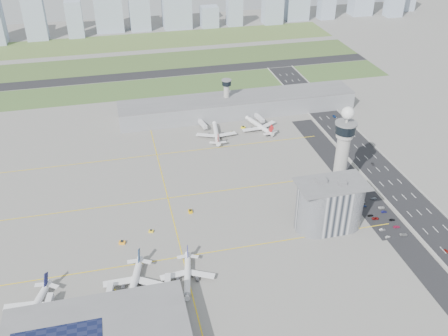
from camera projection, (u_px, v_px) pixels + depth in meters
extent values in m
plane|color=gray|center=(237.00, 216.00, 317.34)|extent=(1000.00, 1000.00, 0.00)
cube|color=#395528|center=(160.00, 87.00, 499.82)|extent=(480.00, 50.00, 0.08)
cube|color=#3D5327|center=(152.00, 62.00, 561.99)|extent=(480.00, 60.00, 0.08)
cube|color=#536C33|center=(145.00, 41.00, 628.30)|extent=(480.00, 70.00, 0.08)
cube|color=black|center=(156.00, 74.00, 530.48)|extent=(480.00, 22.00, 0.10)
cube|color=black|center=(400.00, 192.00, 340.29)|extent=(28.00, 500.00, 0.10)
cube|color=#9E9E99|center=(381.00, 194.00, 337.21)|extent=(0.60, 500.00, 1.20)
cube|color=#9E9E99|center=(418.00, 189.00, 342.80)|extent=(0.60, 500.00, 1.20)
cube|color=black|center=(373.00, 205.00, 327.01)|extent=(18.00, 260.00, 0.08)
cube|color=black|center=(379.00, 217.00, 316.66)|extent=(20.00, 44.00, 0.10)
cube|color=yellow|center=(183.00, 257.00, 284.49)|extent=(260.00, 0.60, 0.01)
cube|color=yellow|center=(168.00, 198.00, 334.22)|extent=(260.00, 0.60, 0.01)
cube|color=yellow|center=(157.00, 155.00, 383.95)|extent=(260.00, 0.60, 0.01)
cube|color=yellow|center=(168.00, 198.00, 334.22)|extent=(0.60, 260.00, 0.01)
cylinder|color=#ADAAA5|center=(341.00, 164.00, 325.82)|extent=(8.40, 8.40, 48.00)
cylinder|color=#ADAAA5|center=(345.00, 134.00, 314.32)|extent=(11.00, 11.00, 4.00)
cylinder|color=black|center=(346.00, 128.00, 312.23)|extent=(13.00, 13.00, 6.00)
cylinder|color=slate|center=(346.00, 123.00, 310.40)|extent=(14.00, 14.00, 1.00)
cylinder|color=#ADAAA5|center=(347.00, 120.00, 309.09)|extent=(1.60, 1.60, 5.00)
sphere|color=white|center=(348.00, 113.00, 306.74)|extent=(8.00, 8.00, 8.00)
cylinder|color=#ADAAA5|center=(227.00, 99.00, 440.35)|extent=(5.00, 5.00, 28.00)
cylinder|color=black|center=(227.00, 83.00, 432.51)|extent=(8.00, 8.00, 4.00)
cylinder|color=slate|center=(227.00, 80.00, 431.20)|extent=(8.60, 8.60, 0.80)
cube|color=#B2B2B7|center=(329.00, 205.00, 301.66)|extent=(18.00, 24.00, 30.00)
cylinder|color=#B2B2B7|center=(316.00, 207.00, 299.86)|extent=(24.00, 24.00, 30.00)
cylinder|color=#B2B2B7|center=(343.00, 203.00, 303.46)|extent=(24.00, 24.00, 30.00)
cube|color=slate|center=(332.00, 184.00, 293.61)|extent=(42.00, 24.00, 0.80)
cube|color=slate|center=(321.00, 180.00, 294.06)|extent=(6.00, 5.00, 3.00)
cube|color=slate|center=(342.00, 183.00, 292.27)|extent=(5.00, 4.00, 2.40)
cube|color=gray|center=(238.00, 105.00, 444.09)|extent=(210.00, 32.00, 15.00)
cube|color=slate|center=(238.00, 97.00, 439.96)|extent=(210.00, 32.00, 0.80)
cube|color=slate|center=(96.00, 328.00, 225.32)|extent=(84.00, 42.00, 0.80)
imported|color=silver|center=(388.00, 237.00, 298.82)|extent=(3.61, 1.64, 1.20)
imported|color=gray|center=(382.00, 229.00, 304.59)|extent=(4.06, 1.72, 1.30)
imported|color=maroon|center=(375.00, 218.00, 314.20)|extent=(4.61, 2.35, 1.25)
imported|color=black|center=(370.00, 215.00, 316.87)|extent=(3.89, 1.68, 1.11)
imported|color=navy|center=(364.00, 206.00, 325.53)|extent=(3.78, 1.98, 1.23)
imported|color=silver|center=(362.00, 202.00, 329.03)|extent=(4.10, 1.83, 1.31)
imported|color=#9B9B9B|center=(404.00, 235.00, 300.41)|extent=(4.91, 2.87, 1.29)
imported|color=#A31D44|center=(397.00, 227.00, 307.01)|extent=(4.39, 2.14, 1.23)
imported|color=black|center=(392.00, 220.00, 312.96)|extent=(3.88, 1.83, 1.28)
imported|color=#111147|center=(384.00, 212.00, 320.20)|extent=(3.79, 1.57, 1.22)
imported|color=silver|center=(381.00, 207.00, 324.18)|extent=(4.36, 2.45, 1.15)
imported|color=#95A0AA|center=(374.00, 198.00, 332.97)|extent=(4.24, 2.13, 1.18)
imported|color=maroon|center=(447.00, 251.00, 287.83)|extent=(1.75, 3.49, 1.14)
imported|color=black|center=(373.00, 164.00, 371.12)|extent=(1.71, 3.58, 1.13)
imported|color=navy|center=(334.00, 116.00, 440.62)|extent=(2.14, 4.49, 1.24)
imported|color=#9196A1|center=(298.00, 92.00, 487.44)|extent=(1.84, 3.44, 1.11)
cube|color=#9EADC1|center=(34.00, 13.00, 617.73)|extent=(25.49, 20.39, 66.89)
cube|color=#9EADC1|center=(75.00, 19.00, 631.41)|extent=(20.04, 16.03, 45.20)
cube|color=#9EADC1|center=(108.00, 7.00, 651.60)|extent=(35.76, 28.61, 61.22)
cube|color=#9EADC1|center=(176.00, 4.00, 665.50)|extent=(36.96, 29.57, 62.11)
cube|color=#9EADC1|center=(209.00, 17.00, 675.90)|extent=(23.01, 18.41, 27.75)
cube|color=#9EADC1|center=(234.00, 11.00, 679.68)|extent=(20.22, 16.18, 38.97)
cube|color=#9EADC1|center=(273.00, 6.00, 686.67)|extent=(26.14, 20.92, 46.89)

